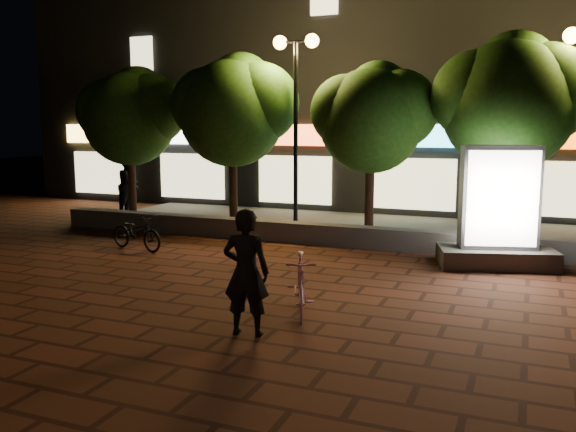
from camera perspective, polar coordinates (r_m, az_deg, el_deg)
The scene contains 14 objects.
ground at distance 11.16m, azimuth -1.86°, elevation -6.52°, with size 80.00×80.00×0.00m, color #53261A.
retaining_wall at distance 14.76m, azimuth 4.45°, elevation -1.81°, with size 16.00×0.45×0.50m, color #5E5B57.
sidewalk at distance 17.16m, azimuth 6.98°, elevation -1.09°, with size 16.00×5.00×0.08m, color #5E5B57.
building_block at distance 23.35m, azimuth 11.49°, elevation 13.56°, with size 28.00×8.12×11.30m.
tree_far_left at distance 19.05m, azimuth -14.62°, elevation 9.47°, with size 3.36×2.80×4.63m.
tree_left at distance 17.20m, azimuth -5.08°, elevation 10.34°, with size 3.60×3.00×4.89m.
tree_mid at distance 15.78m, azimuth 8.15°, elevation 9.62°, with size 3.24×2.70×4.50m.
tree_right at distance 15.33m, azimuth 20.46°, elevation 10.52°, with size 3.72×3.10×5.07m.
street_lamp_left at distance 16.19m, azimuth 0.75°, elevation 12.55°, with size 1.26×0.36×5.18m.
ad_kiosk at distance 13.11m, azimuth 19.35°, elevation -0.20°, with size 2.55×1.76×2.52m.
scooter_pink at distance 9.33m, azimuth 1.21°, elevation -6.57°, with size 0.44×1.56×0.94m, color pink.
rider at distance 8.36m, azimuth -4.00°, elevation -5.36°, with size 0.66×0.43×1.80m, color black.
scooter_parked at distance 14.56m, azimuth -14.21°, elevation -1.50°, with size 0.56×1.61×0.85m, color black.
pedestrian at distance 19.85m, azimuth -14.83°, elevation 2.88°, with size 0.93×0.72×1.91m, color black.
Camera 1 is at (4.38, -9.85, 2.91)m, focal length 37.39 mm.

